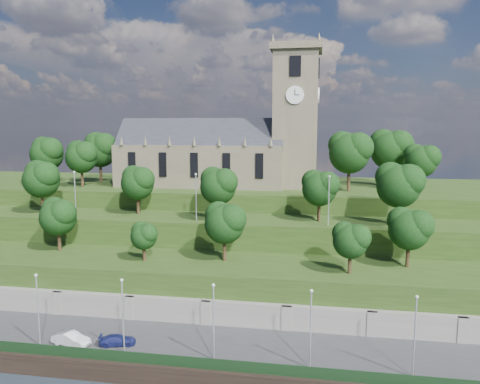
# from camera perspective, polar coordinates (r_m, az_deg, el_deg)

# --- Properties ---
(ground) EXTENTS (320.00, 320.00, 0.00)m
(ground) POSITION_cam_1_polar(r_m,az_deg,el_deg) (53.46, -12.87, -21.84)
(ground) COLOR black
(ground) RESTS_ON ground
(promenade) EXTENTS (160.00, 12.00, 2.00)m
(promenade) POSITION_cam_1_polar(r_m,az_deg,el_deg) (57.92, -10.53, -18.19)
(promenade) COLOR #2D2D30
(promenade) RESTS_ON ground
(quay_wall) EXTENTS (160.00, 0.50, 2.20)m
(quay_wall) POSITION_cam_1_polar(r_m,az_deg,el_deg) (52.89, -12.93, -20.83)
(quay_wall) COLOR black
(quay_wall) RESTS_ON ground
(fence) EXTENTS (160.00, 0.10, 1.20)m
(fence) POSITION_cam_1_polar(r_m,az_deg,el_deg) (52.72, -12.70, -19.08)
(fence) COLOR black
(fence) RESTS_ON promenade
(retaining_wall) EXTENTS (160.00, 2.10, 5.00)m
(retaining_wall) POSITION_cam_1_polar(r_m,az_deg,el_deg) (62.44, -8.63, -14.65)
(retaining_wall) COLOR slate
(retaining_wall) RESTS_ON ground
(embankment_lower) EXTENTS (160.00, 12.00, 8.00)m
(embankment_lower) POSITION_cam_1_polar(r_m,az_deg,el_deg) (67.26, -7.03, -11.56)
(embankment_lower) COLOR #213812
(embankment_lower) RESTS_ON ground
(embankment_upper) EXTENTS (160.00, 10.00, 12.00)m
(embankment_upper) POSITION_cam_1_polar(r_m,az_deg,el_deg) (76.78, -4.70, -7.49)
(embankment_upper) COLOR #213812
(embankment_upper) RESTS_ON ground
(hilltop) EXTENTS (160.00, 32.00, 15.00)m
(hilltop) POSITION_cam_1_polar(r_m,az_deg,el_deg) (96.38, -1.64, -3.37)
(hilltop) COLOR #213812
(hilltop) RESTS_ON ground
(church) EXTENTS (38.60, 12.35, 27.60)m
(church) POSITION_cam_1_polar(r_m,az_deg,el_deg) (90.50, -1.68, 5.49)
(church) COLOR brown
(church) RESTS_ON hilltop
(trees_lower) EXTENTS (66.13, 8.89, 8.20)m
(trees_lower) POSITION_cam_1_polar(r_m,az_deg,el_deg) (64.45, -3.59, -3.99)
(trees_lower) COLOR #2F2012
(trees_lower) RESTS_ON embankment_lower
(trees_upper) EXTENTS (63.72, 8.84, 9.36)m
(trees_upper) POSITION_cam_1_polar(r_m,az_deg,el_deg) (72.82, -2.36, 1.22)
(trees_upper) COLOR #2F2012
(trees_upper) RESTS_ON embankment_upper
(trees_hilltop) EXTENTS (77.45, 16.66, 11.01)m
(trees_hilltop) POSITION_cam_1_polar(r_m,az_deg,el_deg) (89.16, -0.56, 5.02)
(trees_hilltop) COLOR #2F2012
(trees_hilltop) RESTS_ON hilltop
(lamp_posts_promenade) EXTENTS (60.36, 0.36, 8.39)m
(lamp_posts_promenade) POSITION_cam_1_polar(r_m,az_deg,el_deg) (53.31, -14.10, -13.85)
(lamp_posts_promenade) COLOR #B2B2B7
(lamp_posts_promenade) RESTS_ON promenade
(lamp_posts_upper) EXTENTS (40.36, 0.36, 7.42)m
(lamp_posts_upper) POSITION_cam_1_polar(r_m,az_deg,el_deg) (71.84, -5.38, -0.16)
(lamp_posts_upper) COLOR #B2B2B7
(lamp_posts_upper) RESTS_ON embankment_upper
(car_middle) EXTENTS (4.72, 2.49, 1.48)m
(car_middle) POSITION_cam_1_polar(r_m,az_deg,el_deg) (58.31, -19.92, -16.48)
(car_middle) COLOR #BDBBC0
(car_middle) RESTS_ON promenade
(car_right) EXTENTS (4.32, 2.65, 1.17)m
(car_right) POSITION_cam_1_polar(r_m,az_deg,el_deg) (56.91, -14.70, -17.05)
(car_right) COLOR navy
(car_right) RESTS_ON promenade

